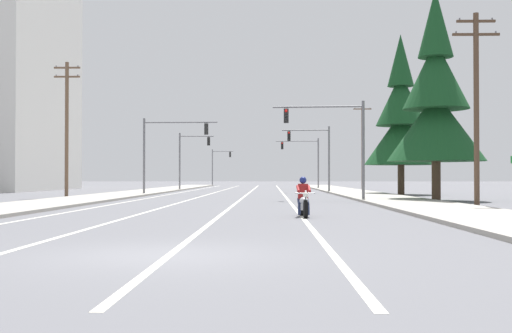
# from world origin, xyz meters

# --- Properties ---
(ground_plane) EXTENTS (400.00, 400.00, 0.00)m
(ground_plane) POSITION_xyz_m (0.00, 0.00, 0.00)
(ground_plane) COLOR #5B5B60
(lane_stripe_center) EXTENTS (0.16, 100.00, 0.01)m
(lane_stripe_center) POSITION_xyz_m (0.18, 45.00, 0.00)
(lane_stripe_center) COLOR beige
(lane_stripe_center) RESTS_ON ground
(lane_stripe_left) EXTENTS (0.16, 100.00, 0.01)m
(lane_stripe_left) POSITION_xyz_m (-3.03, 45.00, 0.00)
(lane_stripe_left) COLOR beige
(lane_stripe_left) RESTS_ON ground
(lane_stripe_right) EXTENTS (0.16, 100.00, 0.01)m
(lane_stripe_right) POSITION_xyz_m (3.21, 45.00, 0.00)
(lane_stripe_right) COLOR beige
(lane_stripe_right) RESTS_ON ground
(lane_stripe_far_left) EXTENTS (0.16, 100.00, 0.01)m
(lane_stripe_far_left) POSITION_xyz_m (-6.23, 45.00, 0.00)
(lane_stripe_far_left) COLOR beige
(lane_stripe_far_left) RESTS_ON ground
(sidewalk_kerb_right) EXTENTS (4.40, 110.00, 0.14)m
(sidewalk_kerb_right) POSITION_xyz_m (9.48, 40.00, 0.07)
(sidewalk_kerb_right) COLOR #9E998E
(sidewalk_kerb_right) RESTS_ON ground
(sidewalk_kerb_left) EXTENTS (4.40, 110.00, 0.14)m
(sidewalk_kerb_left) POSITION_xyz_m (-9.48, 40.00, 0.07)
(sidewalk_kerb_left) COLOR #9E998E
(sidewalk_kerb_left) RESTS_ON ground
(motorcycle_with_rider) EXTENTS (0.70, 2.19, 1.46)m
(motorcycle_with_rider) POSITION_xyz_m (3.27, 11.42, 0.59)
(motorcycle_with_rider) COLOR black
(motorcycle_with_rider) RESTS_ON ground
(traffic_signal_near_right) EXTENTS (5.72, 0.54, 6.20)m
(traffic_signal_near_right) POSITION_xyz_m (6.21, 28.10, 4.15)
(traffic_signal_near_right) COLOR slate
(traffic_signal_near_right) RESTS_ON ground
(traffic_signal_near_left) EXTENTS (6.05, 0.45, 6.20)m
(traffic_signal_near_left) POSITION_xyz_m (-6.32, 39.40, 4.17)
(traffic_signal_near_left) COLOR slate
(traffic_signal_near_left) RESTS_ON ground
(traffic_signal_mid_right) EXTENTS (4.50, 0.37, 6.20)m
(traffic_signal_mid_right) POSITION_xyz_m (6.36, 48.06, 4.07)
(traffic_signal_mid_right) COLOR slate
(traffic_signal_mid_right) RESTS_ON ground
(traffic_signal_mid_left) EXTENTS (3.76, 0.39, 6.20)m
(traffic_signal_mid_left) POSITION_xyz_m (-6.61, 56.73, 4.03)
(traffic_signal_mid_left) COLOR slate
(traffic_signal_mid_left) RESTS_ON ground
(traffic_signal_far_right) EXTENTS (5.28, 0.43, 6.20)m
(traffic_signal_far_right) POSITION_xyz_m (6.49, 66.29, 4.12)
(traffic_signal_far_right) COLOR slate
(traffic_signal_far_right) RESTS_ON ground
(traffic_signal_far_left) EXTENTS (3.70, 0.40, 6.20)m
(traffic_signal_far_left) POSITION_xyz_m (-6.75, 97.35, 4.02)
(traffic_signal_far_left) COLOR slate
(traffic_signal_far_left) RESTS_ON ground
(utility_pole_right_near) EXTENTS (2.29, 0.26, 9.45)m
(utility_pole_right_near) POSITION_xyz_m (12.11, 19.40, 5.08)
(utility_pole_right_near) COLOR #4C3828
(utility_pole_right_near) RESTS_ON ground
(utility_pole_left_near) EXTENTS (1.89, 0.26, 9.72)m
(utility_pole_left_near) POSITION_xyz_m (-12.55, 33.70, 5.19)
(utility_pole_left_near) COLOR brown
(utility_pole_left_near) RESTS_ON ground
(utility_pole_right_far) EXTENTS (2.13, 0.26, 9.86)m
(utility_pole_right_far) POSITION_xyz_m (13.00, 63.39, 5.14)
(utility_pole_right_far) COLOR brown
(utility_pole_right_far) RESTS_ON ground
(conifer_tree_right_verge_near) EXTENTS (5.87, 5.87, 12.91)m
(conifer_tree_right_verge_near) POSITION_xyz_m (12.10, 26.93, 5.92)
(conifer_tree_right_verge_near) COLOR #4C3828
(conifer_tree_right_verge_near) RESTS_ON ground
(conifer_tree_right_verge_far) EXTENTS (6.00, 6.00, 13.20)m
(conifer_tree_right_verge_far) POSITION_xyz_m (12.82, 40.64, 6.05)
(conifer_tree_right_verge_far) COLOR #423023
(conifer_tree_right_verge_far) RESTS_ON ground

